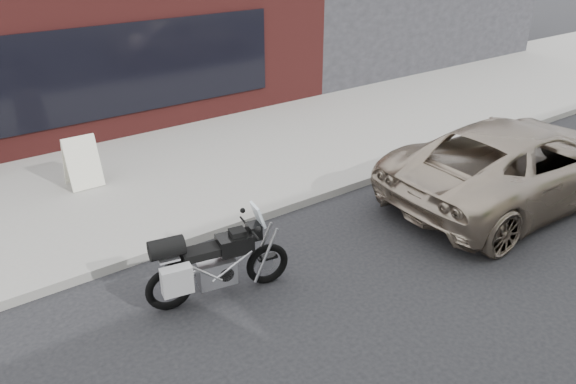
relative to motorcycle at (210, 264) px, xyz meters
The scene contains 6 objects.
ground 3.42m from the motorcycle, 50.62° to the right, with size 120.00×120.00×0.00m, color black.
near_sidewalk 4.91m from the motorcycle, 64.06° to the left, with size 44.00×6.00×0.15m, color gray.
storefront 11.51m from the motorcycle, 89.31° to the left, with size 14.00×10.07×4.50m.
motorcycle is the anchor object (origin of this frame).
minivan 6.05m from the motorcycle, ahead, with size 2.47×5.36×1.49m, color #A08F7D.
sandwich_sign 4.40m from the motorcycle, 94.16° to the left, with size 0.61×0.56×0.97m.
Camera 1 is at (-4.99, -3.14, 4.76)m, focal length 35.00 mm.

